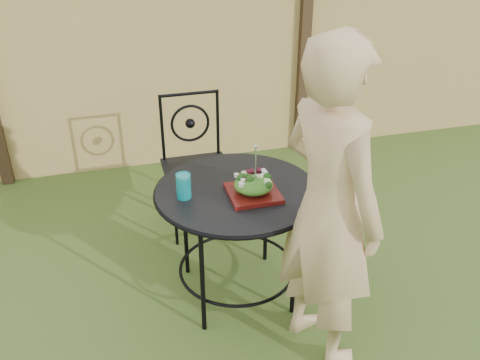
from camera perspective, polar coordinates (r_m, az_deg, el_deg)
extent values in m
plane|color=#284917|center=(3.11, -2.54, -15.93)|extent=(60.00, 60.00, 0.00)
cube|color=#D3B768|center=(4.57, -9.15, 12.12)|extent=(8.00, 0.05, 1.80)
cube|color=black|center=(4.82, 6.83, 13.76)|extent=(0.09, 0.09, 1.90)
cylinder|color=black|center=(2.96, -0.34, -1.12)|extent=(0.90, 0.90, 0.02)
torus|color=black|center=(2.96, -0.34, -1.23)|extent=(0.92, 0.92, 0.02)
torus|color=black|center=(3.26, -0.31, -9.30)|extent=(0.70, 0.70, 0.02)
cylinder|color=black|center=(3.42, 2.79, -3.67)|extent=(0.03, 0.03, 0.71)
cylinder|color=black|center=(3.32, -5.88, -4.94)|extent=(0.03, 0.03, 0.71)
cylinder|color=black|center=(2.91, -4.04, -10.52)|extent=(0.03, 0.03, 0.71)
cylinder|color=black|center=(3.02, 5.84, -8.83)|extent=(0.03, 0.03, 0.71)
cube|color=black|center=(3.74, -4.57, 1.01)|extent=(0.46, 0.46, 0.03)
cylinder|color=black|center=(3.73, -5.50, 9.14)|extent=(0.42, 0.02, 0.02)
torus|color=black|center=(3.81, -5.34, 6.03)|extent=(0.28, 0.02, 0.28)
cylinder|color=black|center=(3.66, -6.89, -4.00)|extent=(0.02, 0.02, 0.44)
cylinder|color=black|center=(3.72, -0.80, -3.15)|extent=(0.02, 0.02, 0.44)
cylinder|color=black|center=(4.00, -7.81, -0.98)|extent=(0.02, 0.02, 0.44)
cylinder|color=black|center=(4.06, -2.22, -0.25)|extent=(0.02, 0.02, 0.44)
cylinder|color=black|center=(3.79, -8.31, 5.41)|extent=(0.02, 0.02, 0.50)
cylinder|color=black|center=(3.85, -2.39, 6.08)|extent=(0.02, 0.02, 0.50)
imported|color=tan|center=(2.55, 9.48, -3.19)|extent=(0.59, 0.72, 1.71)
cube|color=#4C0E0A|center=(2.89, 1.42, -1.40)|extent=(0.27, 0.27, 0.02)
ellipsoid|color=#235614|center=(2.86, 1.43, -0.50)|extent=(0.21, 0.21, 0.08)
cylinder|color=silver|center=(2.81, 1.66, 1.84)|extent=(0.01, 0.01, 0.18)
cylinder|color=#0B858A|center=(2.86, -6.04, -0.64)|extent=(0.08, 0.08, 0.14)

